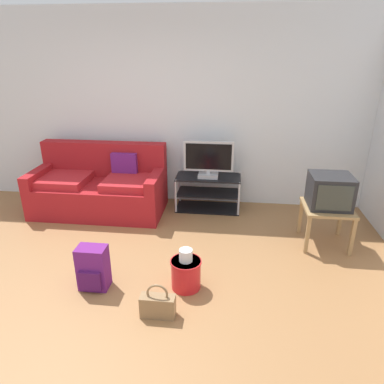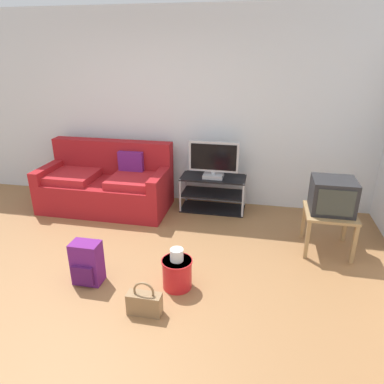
{
  "view_description": "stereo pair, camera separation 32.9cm",
  "coord_description": "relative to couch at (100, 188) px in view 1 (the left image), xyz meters",
  "views": [
    {
      "loc": [
        1.12,
        -2.54,
        2.15
      ],
      "look_at": [
        0.68,
        1.26,
        0.59
      ],
      "focal_mm": 32.92,
      "sensor_mm": 36.0,
      "label": 1
    },
    {
      "loc": [
        1.44,
        -2.49,
        2.15
      ],
      "look_at": [
        0.68,
        1.26,
        0.59
      ],
      "focal_mm": 32.92,
      "sensor_mm": 36.0,
      "label": 2
    }
  ],
  "objects": [
    {
      "name": "side_table",
      "position": [
        2.94,
        -0.61,
        0.06
      ],
      "size": [
        0.54,
        0.54,
        0.48
      ],
      "color": "#9E7A4C",
      "rests_on": "ground_plane"
    },
    {
      "name": "couch",
      "position": [
        0.0,
        0.0,
        0.0
      ],
      "size": [
        1.79,
        0.87,
        0.93
      ],
      "color": "maroon",
      "rests_on": "ground_plane"
    },
    {
      "name": "ground_plane",
      "position": [
        0.7,
        -1.89,
        -0.35
      ],
      "size": [
        9.0,
        9.8,
        0.02
      ],
      "primitive_type": "cube",
      "color": "olive"
    },
    {
      "name": "cleaning_bucket",
      "position": [
        1.43,
        -1.63,
        -0.17
      ],
      "size": [
        0.3,
        0.3,
        0.42
      ],
      "color": "red",
      "rests_on": "ground_plane"
    },
    {
      "name": "backpack",
      "position": [
        0.55,
        -1.73,
        -0.13
      ],
      "size": [
        0.28,
        0.26,
        0.44
      ],
      "rotation": [
        0.0,
        0.0,
        -0.37
      ],
      "color": "#661E70",
      "rests_on": "ground_plane"
    },
    {
      "name": "wall_back",
      "position": [
        0.7,
        0.56,
        1.01
      ],
      "size": [
        9.0,
        0.1,
        2.7
      ],
      "primitive_type": "cube",
      "color": "silver",
      "rests_on": "ground_plane"
    },
    {
      "name": "handbag",
      "position": [
        1.24,
        -2.05,
        -0.23
      ],
      "size": [
        0.3,
        0.12,
        0.33
      ],
      "rotation": [
        0.0,
        0.0,
        0.56
      ],
      "color": "olive",
      "rests_on": "ground_plane"
    },
    {
      "name": "flat_tv",
      "position": [
        1.51,
        0.2,
        0.4
      ],
      "size": [
        0.68,
        0.22,
        0.51
      ],
      "color": "#B2B2B7",
      "rests_on": "tv_stand"
    },
    {
      "name": "tv_stand",
      "position": [
        1.51,
        0.22,
        -0.1
      ],
      "size": [
        0.9,
        0.43,
        0.49
      ],
      "color": "black",
      "rests_on": "ground_plane"
    },
    {
      "name": "crt_tv",
      "position": [
        2.94,
        -0.59,
        0.32
      ],
      "size": [
        0.46,
        0.43,
        0.37
      ],
      "color": "#232326",
      "rests_on": "side_table"
    }
  ]
}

